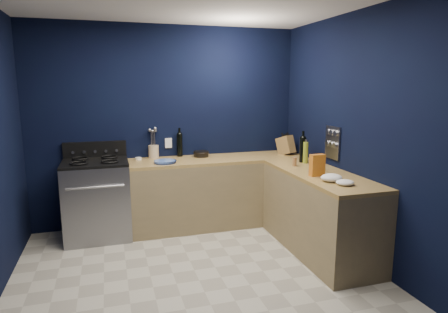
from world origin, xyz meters
name	(u,v)px	position (x,y,z in m)	size (l,w,h in m)	color
floor	(199,281)	(0.00, 0.00, -0.01)	(3.50, 3.50, 0.02)	#B0AB99
wall_back	(168,126)	(0.00, 1.76, 1.30)	(3.50, 0.02, 2.60)	black
wall_right	(365,139)	(1.76, 0.00, 1.30)	(0.02, 3.50, 2.60)	black
wall_front	(282,204)	(0.00, -1.76, 1.30)	(3.50, 0.02, 2.60)	black
cab_back	(218,193)	(0.60, 1.44, 0.43)	(2.30, 0.63, 0.86)	olive
top_back	(218,159)	(0.60, 1.44, 0.88)	(2.30, 0.63, 0.04)	brown
cab_right	(319,214)	(1.44, 0.29, 0.43)	(0.63, 1.67, 0.86)	olive
top_right	(321,175)	(1.44, 0.29, 0.88)	(0.63, 1.67, 0.04)	brown
gas_range	(97,201)	(-0.93, 1.42, 0.46)	(0.76, 0.66, 0.92)	gray
oven_door	(97,209)	(-0.93, 1.10, 0.45)	(0.59, 0.02, 0.42)	black
cooktop	(95,162)	(-0.93, 1.42, 0.94)	(0.76, 0.66, 0.03)	black
backguard	(95,150)	(-0.93, 1.72, 1.04)	(0.76, 0.06, 0.20)	black
spice_panel	(333,143)	(1.74, 0.55, 1.18)	(0.02, 0.28, 0.38)	gray
wall_outlet	(168,143)	(0.00, 1.74, 1.08)	(0.09, 0.02, 0.13)	white
plate_stack	(165,162)	(-0.11, 1.30, 0.92)	(0.26, 0.26, 0.03)	#334C95
ramekin	(138,159)	(-0.41, 1.61, 0.92)	(0.08, 0.08, 0.03)	white
utensil_crock	(154,152)	(-0.20, 1.69, 0.98)	(0.13, 0.13, 0.17)	beige
wine_bottle_back	(180,145)	(0.14, 1.69, 1.05)	(0.07, 0.07, 0.30)	black
lemon_basket	(201,154)	(0.41, 1.58, 0.94)	(0.20, 0.20, 0.08)	black
knife_block	(286,145)	(1.57, 1.44, 1.02)	(0.13, 0.22, 0.24)	brown
wine_bottle_right	(303,150)	(1.52, 0.87, 1.05)	(0.08, 0.08, 0.31)	black
oil_bottle	(306,153)	(1.53, 0.80, 1.03)	(0.06, 0.06, 0.26)	olive
spice_jar_near	(295,162)	(1.32, 0.69, 0.95)	(0.05, 0.05, 0.11)	olive
spice_jar_far	(320,166)	(1.49, 0.40, 0.95)	(0.05, 0.05, 0.09)	olive
crouton_bag	(317,165)	(1.32, 0.17, 1.01)	(0.16, 0.07, 0.23)	red
towel_front	(332,178)	(1.34, -0.08, 0.94)	(0.22, 0.19, 0.08)	white
towel_end	(345,182)	(1.38, -0.24, 0.93)	(0.17, 0.16, 0.05)	white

